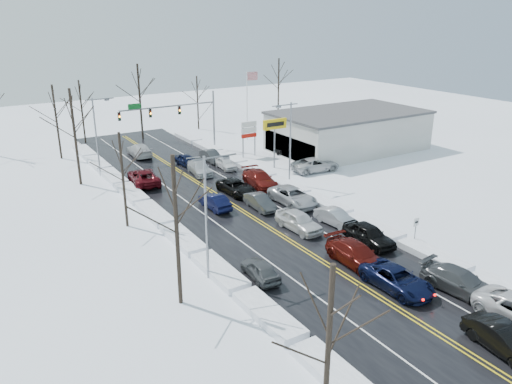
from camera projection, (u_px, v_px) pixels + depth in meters
ground at (276, 232)px, 43.06m from camera, size 160.00×160.00×0.00m
road_surface at (263, 224)px, 44.66m from camera, size 14.00×84.00×0.01m
snow_bank_left at (185, 244)px, 40.90m from camera, size 1.80×72.00×0.53m
snow_bank_right at (329, 208)px, 48.42m from camera, size 1.80×72.00×0.53m
traffic_signal_mast at (179, 113)px, 65.33m from camera, size 13.28×0.39×8.00m
tires_plus_sign at (275, 127)px, 59.38m from camera, size 3.20×0.34×6.00m
used_vehicles_sign at (249, 132)px, 64.75m from camera, size 2.20×0.22×4.65m
speed_limit_sign at (416, 226)px, 40.16m from camera, size 0.55×0.09×2.35m
flagpole at (248, 100)px, 72.59m from camera, size 1.87×1.20×10.00m
dealership_building at (348, 130)px, 68.44m from camera, size 20.40×12.40×5.30m
streetlight_ne at (289, 137)px, 53.38m from camera, size 3.20×0.25×9.00m
streetlight_sw at (209, 208)px, 33.96m from camera, size 3.20×0.25×9.00m
streetlight_nw at (97, 131)px, 56.37m from camera, size 3.20×0.25×9.00m
tree_left_a at (330, 326)px, 19.48m from camera, size 3.60×3.60×9.00m
tree_left_b at (175, 203)px, 30.21m from camera, size 4.00×4.00×10.00m
tree_left_c at (121, 162)px, 42.26m from camera, size 3.40×3.40×8.50m
tree_left_d at (73, 118)px, 52.65m from camera, size 4.20×4.20×10.50m
tree_left_e at (55, 108)px, 62.69m from camera, size 3.80×3.80×9.50m
tree_far_b at (81, 99)px, 70.79m from camera, size 3.60×3.60×9.00m
tree_far_c at (139, 87)px, 72.68m from camera, size 4.40×4.40×11.00m
tree_far_d at (197, 92)px, 79.42m from camera, size 3.40×3.40×8.50m
tree_far_e at (279, 77)px, 87.27m from camera, size 4.20×4.20×10.50m
queued_car_1 at (502, 351)px, 27.86m from camera, size 2.19×4.93×1.57m
queued_car_2 at (396, 289)px, 34.18m from camera, size 2.57×5.48×1.52m
queued_car_3 at (356, 264)px, 37.50m from camera, size 2.49×5.73×1.64m
queued_car_4 at (298, 230)px, 43.51m from camera, size 2.24×5.03×1.68m
queued_car_5 at (260, 209)px, 48.24m from camera, size 1.60×4.26×1.39m
queued_car_6 at (236, 194)px, 52.26m from camera, size 2.64×5.25×1.43m
queued_car_7 at (200, 174)px, 58.75m from camera, size 2.65×5.23×1.45m
queued_car_8 at (187, 166)px, 61.75m from camera, size 2.07×4.23×1.39m
queued_car_11 at (458, 292)px, 33.81m from camera, size 2.88×5.69×1.58m
queued_car_12 at (368, 244)px, 40.84m from camera, size 1.99×4.95×1.69m
queued_car_13 at (335, 225)px, 44.54m from camera, size 1.91×4.41×1.41m
queued_car_14 at (293, 204)px, 49.41m from camera, size 2.75×5.87×1.62m
queued_car_15 at (260, 186)px, 54.50m from camera, size 2.98×5.95×1.66m
queued_car_16 at (226, 168)px, 60.69m from camera, size 1.80×3.99×1.33m
queued_car_17 at (212, 161)px, 63.59m from camera, size 1.57×4.35×1.43m
oncoming_car_0 at (215, 208)px, 48.26m from camera, size 1.59×4.42×1.45m
oncoming_car_1 at (144, 184)px, 55.16m from camera, size 3.55×6.33×1.67m
oncoming_car_2 at (140, 156)px, 65.95m from camera, size 2.62×5.81×1.65m
oncoming_car_3 at (260, 278)px, 35.59m from camera, size 2.00×4.18×1.38m
parked_car_0 at (315, 171)px, 59.69m from camera, size 6.14×3.35×1.63m
parked_car_1 at (319, 161)px, 63.67m from camera, size 2.78×5.88×1.66m
parked_car_2 at (278, 153)px, 67.63m from camera, size 2.06×4.51×1.50m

